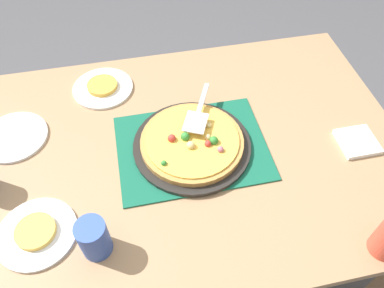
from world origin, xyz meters
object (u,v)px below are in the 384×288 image
Objects in this scene: pizza_server at (199,112)px; plate_side at (14,137)px; cup_far at (94,238)px; plate_near_left at (103,88)px; pizza at (192,141)px; plate_far_right at (37,233)px; served_slice_left at (102,86)px; pizza_pan at (192,145)px; napkin_stack at (357,142)px; served_slice_right at (35,231)px.

plate_side is at bearing 173.11° from pizza_server.
cup_far is at bearing -133.79° from pizza_server.
cup_far is (-0.05, -0.62, 0.06)m from plate_near_left.
pizza is 0.59m from plate_side.
pizza_server is (0.61, -0.07, 0.06)m from plate_side.
plate_side is (-0.09, 0.37, 0.00)m from plate_far_right.
served_slice_left is at bearing 30.41° from plate_side.
pizza_pan reaches higher than plate_near_left.
cup_far reaches higher than plate_near_left.
served_slice_left is at bearing 128.08° from pizza_pan.
napkin_stack is at bearing -9.75° from pizza_pan.
served_slice_right is at bearing -111.06° from served_slice_left.
pizza is 1.50× the size of plate_side.
plate_side is 1.83× the size of napkin_stack.
plate_near_left is at bearing 140.73° from pizza_server.
pizza_pan is at bearing -51.92° from plate_near_left.
pizza is 3.00× the size of served_slice_left.
served_slice_right is (-0.48, -0.21, 0.01)m from pizza_pan.
pizza is at bearing -51.92° from plate_near_left.
pizza_server is at bearing 29.87° from served_slice_right.
cup_far reaches higher than served_slice_left.
pizza_server reaches higher than plate_side.
served_slice_left is 0.48× the size of pizza_server.
served_slice_right is 0.92× the size of cup_far.
plate_far_right is at bearing -173.36° from napkin_stack.
pizza_pan reaches higher than plate_far_right.
served_slice_left is (0.21, 0.55, 0.01)m from plate_far_right.
pizza_pan is 1.68× the size of pizza_server.
napkin_stack is at bearing -28.36° from plate_near_left.
plate_far_right is at bearing -111.06° from served_slice_left.
plate_near_left is 2.00× the size of served_slice_left.
cup_far reaches higher than plate_far_right.
pizza_pan is 3.45× the size of served_slice_left.
plate_near_left is (-0.27, 0.34, -0.01)m from pizza_pan.
pizza_pan is 0.54m from napkin_stack.
pizza_server is at bearing -39.27° from served_slice_left.
napkin_stack is at bearing -9.71° from pizza.
cup_far is at bearing -60.42° from plate_side.
plate_side is 2.00× the size of served_slice_right.
pizza_pan is 0.11m from pizza_server.
served_slice_right is at bearing -150.13° from pizza_server.
pizza_server is (0.52, 0.30, 0.05)m from served_slice_right.
pizza_pan is at bearing 130.37° from pizza.
plate_near_left is 0.91m from napkin_stack.
served_slice_right is at bearing -156.35° from pizza_pan.
plate_near_left is 1.00× the size of plate_far_right.
served_slice_left is at bearing 0.00° from plate_near_left.
pizza_server is at bearing 65.22° from pizza_pan.
cup_far is (0.25, -0.45, 0.06)m from plate_side.
cup_far reaches higher than plate_side.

